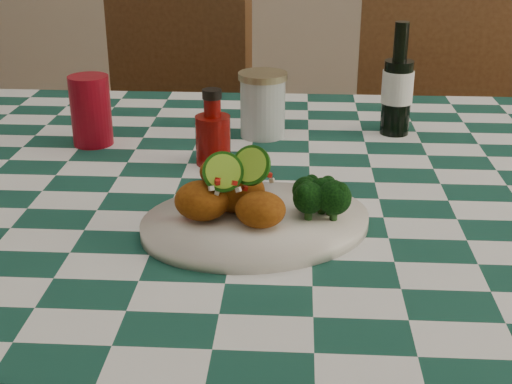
# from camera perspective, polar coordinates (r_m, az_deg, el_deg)

# --- Properties ---
(dining_table) EXTENTS (1.66, 1.06, 0.79)m
(dining_table) POSITION_cam_1_polar(r_m,az_deg,el_deg) (1.33, -0.76, -14.84)
(dining_table) COLOR #154437
(dining_table) RESTS_ON ground
(plate) EXTENTS (0.38, 0.33, 0.02)m
(plate) POSITION_cam_1_polar(r_m,az_deg,el_deg) (0.97, -0.00, -2.51)
(plate) COLOR silver
(plate) RESTS_ON dining_table
(fried_chicken_pile) EXTENTS (0.14, 0.10, 0.09)m
(fried_chicken_pile) POSITION_cam_1_polar(r_m,az_deg,el_deg) (0.95, -1.23, 0.45)
(fried_chicken_pile) COLOR #8B470D
(fried_chicken_pile) RESTS_ON plate
(broccoli_side) EXTENTS (0.07, 0.07, 0.05)m
(broccoli_side) POSITION_cam_1_polar(r_m,az_deg,el_deg) (0.96, 4.87, -0.42)
(broccoli_side) COLOR black
(broccoli_side) RESTS_ON plate
(red_tumbler) EXTENTS (0.09, 0.09, 0.13)m
(red_tumbler) POSITION_cam_1_polar(r_m,az_deg,el_deg) (1.31, -13.08, 6.36)
(red_tumbler) COLOR maroon
(red_tumbler) RESTS_ON dining_table
(ketchup_bottle) EXTENTS (0.06, 0.06, 0.13)m
(ketchup_bottle) POSITION_cam_1_polar(r_m,az_deg,el_deg) (1.18, -3.48, 5.19)
(ketchup_bottle) COLOR #6A0805
(ketchup_bottle) RESTS_ON dining_table
(mason_jar) EXTENTS (0.11, 0.11, 0.12)m
(mason_jar) POSITION_cam_1_polar(r_m,az_deg,el_deg) (1.32, 0.53, 6.99)
(mason_jar) COLOR #B2BCBA
(mason_jar) RESTS_ON dining_table
(beer_bottle) EXTENTS (0.07, 0.07, 0.21)m
(beer_bottle) POSITION_cam_1_polar(r_m,az_deg,el_deg) (1.35, 11.30, 8.84)
(beer_bottle) COLOR black
(beer_bottle) RESTS_ON dining_table
(wooden_chair_left) EXTENTS (0.58, 0.59, 0.97)m
(wooden_chair_left) POSITION_cam_1_polar(r_m,az_deg,el_deg) (1.96, -8.91, 1.02)
(wooden_chair_left) COLOR #472814
(wooden_chair_left) RESTS_ON ground
(wooden_chair_right) EXTENTS (0.47, 0.49, 0.96)m
(wooden_chair_right) POSITION_cam_1_polar(r_m,az_deg,el_deg) (1.92, 14.29, 0.06)
(wooden_chair_right) COLOR #472814
(wooden_chair_right) RESTS_ON ground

